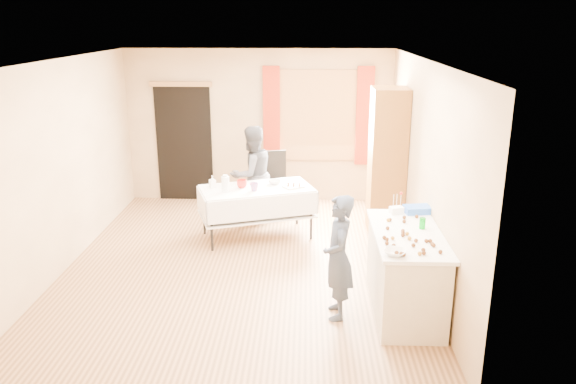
{
  "coord_description": "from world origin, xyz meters",
  "views": [
    {
      "loc": [
        0.81,
        -6.7,
        3.07
      ],
      "look_at": [
        0.59,
        0.0,
        0.99
      ],
      "focal_mm": 35.0,
      "sensor_mm": 36.0,
      "label": 1
    }
  ],
  "objects_px": {
    "cabinet": "(387,162)",
    "chair": "(275,195)",
    "woman": "(252,175)",
    "party_table": "(257,208)",
    "girl": "(338,257)",
    "counter": "(405,272)"
  },
  "relations": [
    {
      "from": "chair",
      "to": "counter",
      "type": "bearing_deg",
      "value": -74.95
    },
    {
      "from": "cabinet",
      "to": "woman",
      "type": "distance_m",
      "value": 2.07
    },
    {
      "from": "party_table",
      "to": "chair",
      "type": "distance_m",
      "value": 1.12
    },
    {
      "from": "party_table",
      "to": "woman",
      "type": "bearing_deg",
      "value": 81.86
    },
    {
      "from": "cabinet",
      "to": "counter",
      "type": "height_order",
      "value": "cabinet"
    },
    {
      "from": "party_table",
      "to": "woman",
      "type": "height_order",
      "value": "woman"
    },
    {
      "from": "girl",
      "to": "chair",
      "type": "bearing_deg",
      "value": -168.38
    },
    {
      "from": "cabinet",
      "to": "chair",
      "type": "bearing_deg",
      "value": 155.15
    },
    {
      "from": "cabinet",
      "to": "girl",
      "type": "height_order",
      "value": "cabinet"
    },
    {
      "from": "cabinet",
      "to": "chair",
      "type": "xyz_separation_m",
      "value": [
        -1.68,
        0.78,
        -0.77
      ]
    },
    {
      "from": "counter",
      "to": "party_table",
      "type": "bearing_deg",
      "value": 130.31
    },
    {
      "from": "cabinet",
      "to": "girl",
      "type": "relative_size",
      "value": 1.58
    },
    {
      "from": "party_table",
      "to": "girl",
      "type": "distance_m",
      "value": 2.5
    },
    {
      "from": "chair",
      "to": "woman",
      "type": "bearing_deg",
      "value": -138.54
    },
    {
      "from": "cabinet",
      "to": "woman",
      "type": "relative_size",
      "value": 1.41
    },
    {
      "from": "cabinet",
      "to": "counter",
      "type": "bearing_deg",
      "value": -92.36
    },
    {
      "from": "chair",
      "to": "girl",
      "type": "xyz_separation_m",
      "value": [
        0.85,
        -3.35,
        0.38
      ]
    },
    {
      "from": "chair",
      "to": "woman",
      "type": "relative_size",
      "value": 0.66
    },
    {
      "from": "woman",
      "to": "girl",
      "type": "bearing_deg",
      "value": 73.57
    },
    {
      "from": "party_table",
      "to": "chair",
      "type": "height_order",
      "value": "chair"
    },
    {
      "from": "girl",
      "to": "woman",
      "type": "relative_size",
      "value": 0.89
    },
    {
      "from": "cabinet",
      "to": "girl",
      "type": "bearing_deg",
      "value": -107.99
    }
  ]
}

